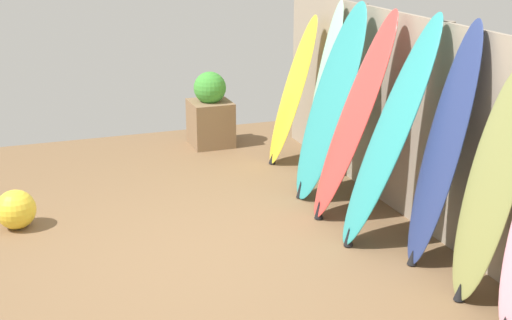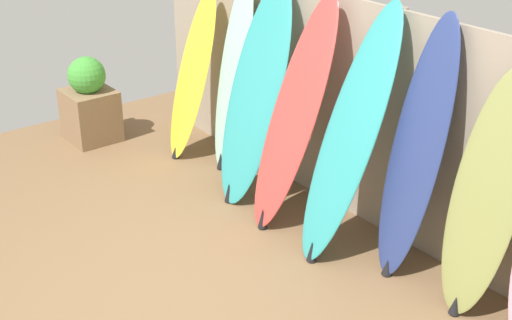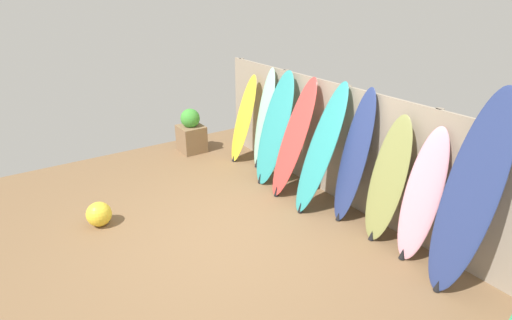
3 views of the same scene
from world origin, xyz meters
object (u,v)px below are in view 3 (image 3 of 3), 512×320
at_px(surfboard_teal_2, 274,129).
at_px(beach_ball, 99,214).
at_px(surfboard_seafoam_1, 264,120).
at_px(surfboard_navy_5, 354,158).
at_px(surfboard_navy_8, 470,197).
at_px(surfboard_yellow_0, 243,120).
at_px(planter_box, 191,133).
at_px(surfboard_red_3, 294,139).
at_px(surfboard_teal_4, 321,150).
at_px(surfboard_olive_6, 387,181).
at_px(surfboard_pink_7, 422,196).

relative_size(surfboard_teal_2, beach_ball, 5.38).
height_order(surfboard_seafoam_1, surfboard_navy_5, surfboard_navy_5).
bearing_deg(surfboard_navy_8, surfboard_yellow_0, -179.92).
bearing_deg(surfboard_yellow_0, planter_box, -144.60).
bearing_deg(surfboard_navy_8, beach_ball, -139.40).
bearing_deg(surfboard_navy_5, planter_box, -167.94).
bearing_deg(surfboard_seafoam_1, surfboard_navy_5, -0.84).
relative_size(surfboard_red_3, surfboard_teal_4, 0.98).
height_order(surfboard_teal_4, surfboard_navy_8, surfboard_navy_8).
xyz_separation_m(surfboard_olive_6, surfboard_pink_7, (0.49, 0.02, -0.01)).
bearing_deg(surfboard_olive_6, surfboard_seafoam_1, 179.02).
xyz_separation_m(surfboard_yellow_0, beach_ball, (0.88, -2.96, -0.63)).
height_order(surfboard_teal_4, planter_box, surfboard_teal_4).
relative_size(surfboard_seafoam_1, beach_ball, 5.25).
distance_m(surfboard_yellow_0, surfboard_seafoam_1, 0.50).
bearing_deg(surfboard_teal_2, beach_ball, -93.48).
relative_size(surfboard_teal_2, planter_box, 2.10).
height_order(surfboard_red_3, surfboard_teal_4, surfboard_teal_4).
distance_m(surfboard_red_3, surfboard_navy_5, 1.10).
relative_size(surfboard_pink_7, beach_ball, 4.78).
distance_m(surfboard_yellow_0, surfboard_teal_2, 1.07).
distance_m(surfboard_seafoam_1, planter_box, 1.70).
height_order(surfboard_teal_2, surfboard_navy_8, surfboard_navy_8).
bearing_deg(surfboard_teal_4, surfboard_teal_2, 179.36).
bearing_deg(beach_ball, surfboard_yellow_0, 106.63).
height_order(surfboard_teal_2, surfboard_teal_4, surfboard_teal_4).
bearing_deg(planter_box, surfboard_navy_8, 7.24).
xyz_separation_m(surfboard_teal_2, surfboard_olive_6, (2.21, 0.15, -0.09)).
height_order(surfboard_yellow_0, surfboard_seafoam_1, surfboard_seafoam_1).
bearing_deg(surfboard_pink_7, surfboard_red_3, -174.82).
bearing_deg(surfboard_pink_7, surfboard_yellow_0, -178.23).
height_order(surfboard_teal_4, surfboard_olive_6, surfboard_teal_4).
xyz_separation_m(surfboard_teal_2, beach_ball, (-0.18, -2.90, -0.75)).
xyz_separation_m(surfboard_teal_2, surfboard_navy_5, (1.62, 0.16, 0.02)).
distance_m(surfboard_yellow_0, surfboard_teal_4, 2.21).
height_order(surfboard_yellow_0, surfboard_pink_7, surfboard_pink_7).
xyz_separation_m(surfboard_seafoam_1, surfboard_teal_4, (1.73, -0.21, 0.05)).
xyz_separation_m(surfboard_seafoam_1, planter_box, (-1.41, -0.80, -0.49)).
distance_m(surfboard_seafoam_1, surfboard_teal_2, 0.62).
relative_size(surfboard_red_3, surfboard_olive_6, 1.10).
xyz_separation_m(surfboard_pink_7, beach_ball, (-2.88, -3.07, -0.65)).
xyz_separation_m(surfboard_navy_5, surfboard_olive_6, (0.60, -0.02, -0.10)).
height_order(surfboard_olive_6, surfboard_pink_7, surfboard_olive_6).
xyz_separation_m(planter_box, beach_ball, (1.82, -2.29, -0.22)).
bearing_deg(surfboard_navy_8, surfboard_teal_2, -178.90).
relative_size(surfboard_teal_2, surfboard_pink_7, 1.13).
height_order(surfboard_yellow_0, surfboard_navy_8, surfboard_navy_8).
relative_size(surfboard_navy_8, planter_box, 2.52).
xyz_separation_m(surfboard_yellow_0, surfboard_seafoam_1, (0.48, 0.14, 0.09)).
distance_m(surfboard_navy_5, planter_box, 3.73).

